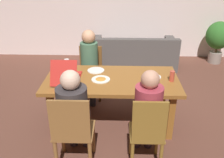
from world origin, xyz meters
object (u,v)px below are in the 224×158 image
object	(u,v)px
pizza_box_0	(67,76)
drinking_glass_2	(172,76)
person_0	(147,111)
person_1	(74,109)
person_2	(89,61)
drinking_glass_1	(67,64)
drinking_glass_0	(57,64)
couch	(133,55)
chair_1	(73,131)
drinking_glass_3	(156,87)
chair_0	(147,133)
plate_1	(152,77)
dining_table	(112,84)
chair_2	(90,70)
potted_plant	(218,38)
plate_2	(101,79)
plate_0	(96,70)

from	to	relation	value
pizza_box_0	drinking_glass_2	bearing A→B (deg)	-0.87
person_0	person_1	size ratio (longest dim) A/B	1.01
person_2	drinking_glass_1	bearing A→B (deg)	-126.34
drinking_glass_0	couch	xyz separation A→B (m)	(1.28, 1.87, -0.52)
chair_1	drinking_glass_3	xyz separation A→B (m)	(0.98, 0.55, 0.29)
chair_0	plate_1	size ratio (longest dim) A/B	3.96
dining_table	chair_2	world-z (taller)	chair_2
person_2	potted_plant	bearing A→B (deg)	32.64
dining_table	person_0	xyz separation A→B (m)	(0.42, -0.76, 0.06)
potted_plant	drinking_glass_0	bearing A→B (deg)	-146.57
chair_0	plate_2	world-z (taller)	chair_0
plate_0	potted_plant	distance (m)	3.50
dining_table	drinking_glass_2	distance (m)	0.84
person_0	plate_0	xyz separation A→B (m)	(-0.67, 1.02, 0.03)
person_2	plate_0	size ratio (longest dim) A/B	4.89
plate_1	potted_plant	size ratio (longest dim) A/B	0.25
person_1	plate_0	size ratio (longest dim) A/B	4.86
person_1	drinking_glass_0	size ratio (longest dim) A/B	11.92
dining_table	potted_plant	distance (m)	3.50
dining_table	chair_1	world-z (taller)	chair_1
drinking_glass_3	couch	distance (m)	2.67
dining_table	chair_0	world-z (taller)	chair_0
drinking_glass_1	potted_plant	xyz separation A→B (m)	(3.10, 2.19, -0.20)
drinking_glass_3	person_2	bearing A→B (deg)	131.80
chair_0	drinking_glass_2	size ratio (longest dim) A/B	6.63
dining_table	drinking_glass_2	bearing A→B (deg)	-3.43
plate_2	potted_plant	world-z (taller)	potted_plant
potted_plant	drinking_glass_1	bearing A→B (deg)	-144.73
dining_table	drinking_glass_3	bearing A→B (deg)	-31.70
chair_0	plate_0	distance (m)	1.36
person_2	drinking_glass_0	world-z (taller)	person_2
person_1	person_2	bearing A→B (deg)	90.00
chair_1	plate_1	size ratio (longest dim) A/B	3.98
person_0	couch	world-z (taller)	person_0
person_2	plate_0	xyz separation A→B (m)	(0.16, -0.48, 0.03)
potted_plant	person_0	bearing A→B (deg)	-120.93
person_2	pizza_box_0	size ratio (longest dim) A/B	2.41
dining_table	person_2	distance (m)	0.85
chair_1	drinking_glass_0	world-z (taller)	chair_1
plate_1	drinking_glass_3	distance (m)	0.41
drinking_glass_0	couch	distance (m)	2.33
potted_plant	person_2	bearing A→B (deg)	-147.36
plate_0	chair_1	bearing A→B (deg)	-97.90
person_0	plate_2	world-z (taller)	person_0
drinking_glass_0	drinking_glass_1	distance (m)	0.17
chair_1	chair_2	world-z (taller)	chair_1
pizza_box_0	person_1	bearing A→B (deg)	-74.06
chair_0	drinking_glass_3	world-z (taller)	chair_0
pizza_box_0	potted_plant	size ratio (longest dim) A/B	0.51
drinking_glass_3	chair_2	bearing A→B (deg)	128.17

